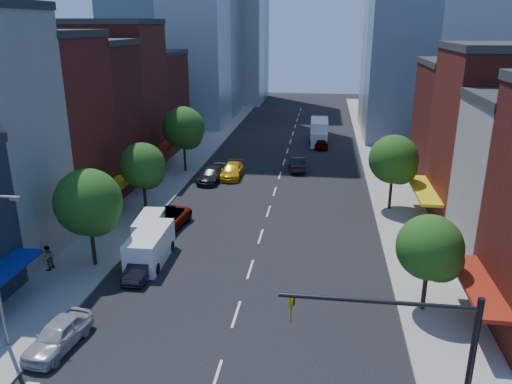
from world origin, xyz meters
TOP-DOWN VIEW (x-y plane):
  - ground at (0.00, 0.00)m, footprint 220.00×220.00m
  - sidewalk_left at (-12.50, 40.00)m, footprint 5.00×120.00m
  - sidewalk_right at (12.50, 40.00)m, footprint 5.00×120.00m
  - bldg_left_2 at (-21.00, 20.50)m, footprint 12.00×9.00m
  - bldg_left_3 at (-21.00, 29.00)m, footprint 12.00×8.00m
  - bldg_left_4 at (-21.00, 37.50)m, footprint 12.00×9.00m
  - bldg_left_5 at (-21.00, 47.00)m, footprint 12.00×10.00m
  - bldg_right_3 at (21.00, 34.00)m, footprint 12.00×10.00m
  - tree_left_near at (-11.35, 10.92)m, footprint 4.80×4.80m
  - tree_left_mid at (-11.35, 21.92)m, footprint 4.20×4.20m
  - tree_left_far at (-11.35, 35.92)m, footprint 5.00×5.00m
  - tree_right_near at (11.65, 7.92)m, footprint 4.00×4.00m
  - tree_right_far at (11.65, 25.92)m, footprint 4.60×4.60m
  - parked_car_front at (-9.15, 1.37)m, footprint 2.45×4.93m
  - parked_car_second at (-7.55, 10.01)m, footprint 1.60×4.40m
  - parked_car_third at (-8.36, 18.59)m, footprint 3.44×6.18m
  - parked_car_rear at (-7.50, 32.62)m, footprint 2.71×5.62m
  - cargo_van_near at (-7.65, 12.15)m, footprint 2.46×5.78m
  - cargo_van_far at (-9.17, 16.38)m, footprint 2.24×4.70m
  - taxi at (-5.47, 34.54)m, footprint 2.27×5.54m
  - traffic_car_oncoming at (1.89, 38.47)m, footprint 2.40×5.20m
  - traffic_car_far at (4.67, 50.53)m, footprint 1.95×4.71m
  - box_truck at (4.28, 53.77)m, footprint 2.71×8.43m
  - pedestrian_far at (-14.42, 9.68)m, footprint 0.90×1.05m

SIDE VIEW (x-z plane):
  - ground at x=0.00m, z-range 0.00..0.00m
  - sidewalk_left at x=-12.50m, z-range 0.00..0.15m
  - sidewalk_right at x=12.50m, z-range 0.00..0.15m
  - parked_car_second at x=-7.55m, z-range 0.00..1.44m
  - parked_car_rear at x=-7.50m, z-range 0.00..1.58m
  - traffic_car_far at x=4.67m, z-range 0.00..1.59m
  - taxi at x=-5.47m, z-range 0.00..1.61m
  - parked_car_front at x=-9.15m, z-range 0.00..1.61m
  - parked_car_third at x=-8.36m, z-range 0.00..1.63m
  - traffic_car_oncoming at x=1.89m, z-range 0.00..1.65m
  - cargo_van_far at x=-9.17m, z-range -0.01..1.93m
  - pedestrian_far at x=-14.42m, z-range 0.15..2.03m
  - cargo_van_near at x=-7.65m, z-range -0.01..2.43m
  - box_truck at x=4.28m, z-range -0.09..3.29m
  - tree_right_near at x=11.65m, z-range 1.09..7.29m
  - tree_left_mid at x=-11.35m, z-range 1.20..7.85m
  - tree_right_far at x=11.65m, z-range 1.26..8.46m
  - tree_left_near at x=-11.35m, z-range 1.22..8.52m
  - tree_left_far at x=-11.35m, z-range 1.33..9.08m
  - bldg_left_5 at x=-21.00m, z-range 0.00..13.00m
  - bldg_right_3 at x=21.00m, z-range 0.00..13.00m
  - bldg_left_3 at x=-21.00m, z-range 0.00..15.00m
  - bldg_left_2 at x=-21.00m, z-range 0.00..16.00m
  - bldg_left_4 at x=-21.00m, z-range 0.00..17.00m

